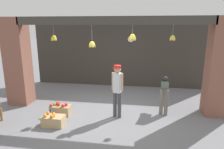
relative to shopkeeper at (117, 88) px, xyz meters
The scene contains 11 objects.
ground_plane 1.00m from the shopkeeper, 127.64° to the left, with size 60.00×60.00×0.00m, color slate.
shop_back_wall 3.26m from the shopkeeper, 94.77° to the left, with size 7.63×0.12×2.88m, color #38332D.
shop_pillar_left 3.53m from the shopkeeper, 169.32° to the left, with size 0.70×0.60×2.88m, color brown.
shop_pillar_right 3.02m from the shopkeeper, 12.60° to the left, with size 0.70×0.60×2.88m, color brown.
storefront_awning 1.91m from the shopkeeper, 120.91° to the left, with size 5.73×0.26×0.92m.
shopkeeper is the anchor object (origin of this frame).
worker_stooping 1.51m from the shopkeeper, 22.66° to the left, with size 0.30×0.80×1.04m.
fruit_crate_oranges 1.95m from the shopkeeper, 155.04° to the right, with size 0.57×0.35×0.36m.
fruit_crate_apples 1.86m from the shopkeeper, behind, with size 0.59×0.33×0.38m.
water_bottle 2.06m from the shopkeeper, 167.23° to the right, with size 0.07×0.07×0.29m.
wall_clock 3.34m from the shopkeeper, 86.88° to the left, with size 0.26×0.03×0.26m.
Camera 1 is at (0.92, -5.72, 2.63)m, focal length 32.00 mm.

